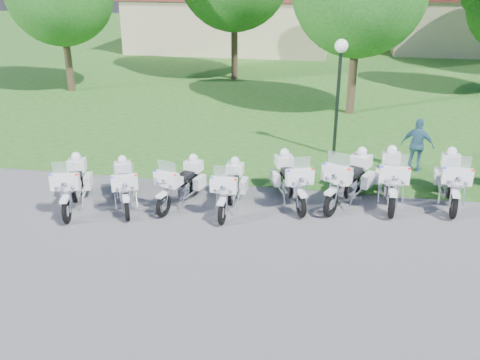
% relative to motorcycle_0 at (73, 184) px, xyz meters
% --- Properties ---
extents(ground, '(100.00, 100.00, 0.00)m').
position_rel_motorcycle_0_xyz_m(ground, '(5.15, -0.75, -0.68)').
color(ground, slate).
rests_on(ground, ground).
extents(grass_lawn, '(100.00, 48.00, 0.01)m').
position_rel_motorcycle_0_xyz_m(grass_lawn, '(5.15, 26.25, -0.67)').
color(grass_lawn, '#285B1C').
rests_on(grass_lawn, ground).
extents(motorcycle_0, '(1.19, 2.36, 1.62)m').
position_rel_motorcycle_0_xyz_m(motorcycle_0, '(0.00, 0.00, 0.00)').
color(motorcycle_0, black).
rests_on(motorcycle_0, ground).
extents(motorcycle_1, '(1.29, 2.10, 1.51)m').
position_rel_motorcycle_0_xyz_m(motorcycle_1, '(1.38, 0.30, -0.05)').
color(motorcycle_1, black).
rests_on(motorcycle_1, ground).
extents(motorcycle_2, '(1.11, 2.20, 1.51)m').
position_rel_motorcycle_0_xyz_m(motorcycle_2, '(2.87, 0.75, -0.05)').
color(motorcycle_2, black).
rests_on(motorcycle_2, ground).
extents(motorcycle_3, '(0.76, 2.29, 1.54)m').
position_rel_motorcycle_0_xyz_m(motorcycle_3, '(4.27, 0.64, -0.04)').
color(motorcycle_3, black).
rests_on(motorcycle_3, ground).
extents(motorcycle_4, '(1.34, 2.29, 1.62)m').
position_rel_motorcycle_0_xyz_m(motorcycle_4, '(5.87, 1.39, -0.00)').
color(motorcycle_4, black).
rests_on(motorcycle_4, ground).
extents(motorcycle_5, '(1.52, 2.41, 1.74)m').
position_rel_motorcycle_0_xyz_m(motorcycle_5, '(7.46, 1.61, 0.05)').
color(motorcycle_5, black).
rests_on(motorcycle_5, ground).
extents(motorcycle_6, '(0.87, 2.56, 1.72)m').
position_rel_motorcycle_0_xyz_m(motorcycle_6, '(8.64, 1.91, 0.04)').
color(motorcycle_6, black).
rests_on(motorcycle_6, ground).
extents(motorcycle_7, '(0.93, 2.51, 1.69)m').
position_rel_motorcycle_0_xyz_m(motorcycle_7, '(10.30, 2.15, 0.03)').
color(motorcycle_7, black).
rests_on(motorcycle_7, ground).
extents(lamp_post, '(0.44, 0.44, 3.97)m').
position_rel_motorcycle_0_xyz_m(lamp_post, '(7.02, 5.52, 2.34)').
color(lamp_post, black).
rests_on(lamp_post, ground).
extents(building_west, '(14.56, 8.32, 4.10)m').
position_rel_motorcycle_0_xyz_m(building_west, '(-0.85, 27.25, 1.39)').
color(building_west, '#C5B38E').
rests_on(building_west, ground).
extents(building_east, '(11.44, 7.28, 4.10)m').
position_rel_motorcycle_0_xyz_m(building_east, '(16.15, 29.25, 1.39)').
color(building_east, '#C5B38E').
rests_on(building_east, ground).
extents(bystander_c, '(1.11, 0.73, 1.75)m').
position_rel_motorcycle_0_xyz_m(bystander_c, '(9.62, 4.41, 0.20)').
color(bystander_c, '#376985').
rests_on(bystander_c, ground).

